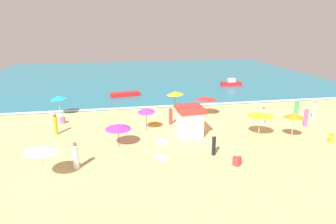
{
  "coord_description": "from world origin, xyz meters",
  "views": [
    {
      "loc": [
        -6.81,
        -26.92,
        9.42
      ],
      "look_at": [
        -1.58,
        1.56,
        0.8
      ],
      "focal_mm": 31.7,
      "sensor_mm": 36.0,
      "label": 1
    }
  ],
  "objects_px": {
    "beach_umbrella_0": "(146,110)",
    "beachgoer_9": "(76,156)",
    "beach_umbrella_5": "(175,93)",
    "small_boat_1": "(125,94)",
    "beachgoer_7": "(306,117)",
    "small_boat_0": "(231,83)",
    "beachgoer_6": "(237,160)",
    "beachgoer_10": "(171,116)",
    "beach_umbrella_2": "(260,114)",
    "beachgoer_1": "(331,138)",
    "beach_umbrella_4": "(118,126)",
    "beachgoer_11": "(214,145)",
    "lifeguard_cabana": "(190,120)",
    "beachgoer_0": "(296,108)",
    "beach_umbrella_1": "(58,98)",
    "beachgoer_4": "(63,120)",
    "beachgoer_8": "(56,124)",
    "beachgoer_3": "(314,110)",
    "beach_umbrella_7": "(206,98)",
    "beachgoer_5": "(263,116)",
    "beach_umbrella_6": "(41,149)",
    "beachgoer_2": "(186,119)",
    "beach_umbrella_8": "(294,115)"
  },
  "relations": [
    {
      "from": "beachgoer_4",
      "to": "beachgoer_11",
      "type": "relative_size",
      "value": 0.47
    },
    {
      "from": "beach_umbrella_1",
      "to": "beachgoer_11",
      "type": "xyz_separation_m",
      "value": [
        12.91,
        -12.46,
        -1.17
      ]
    },
    {
      "from": "beach_umbrella_1",
      "to": "beachgoer_10",
      "type": "xyz_separation_m",
      "value": [
        11.1,
        -4.88,
        -1.2
      ]
    },
    {
      "from": "beachgoer_0",
      "to": "beachgoer_11",
      "type": "bearing_deg",
      "value": -146.63
    },
    {
      "from": "beachgoer_11",
      "to": "beach_umbrella_4",
      "type": "bearing_deg",
      "value": 156.78
    },
    {
      "from": "beachgoer_5",
      "to": "beachgoer_9",
      "type": "xyz_separation_m",
      "value": [
        -16.8,
        -6.29,
        0.08
      ]
    },
    {
      "from": "beach_umbrella_6",
      "to": "beachgoer_3",
      "type": "height_order",
      "value": "beach_umbrella_6"
    },
    {
      "from": "beach_umbrella_0",
      "to": "beach_umbrella_4",
      "type": "relative_size",
      "value": 1.01
    },
    {
      "from": "beachgoer_11",
      "to": "small_boat_1",
      "type": "distance_m",
      "value": 20.67
    },
    {
      "from": "beachgoer_3",
      "to": "small_boat_0",
      "type": "distance_m",
      "value": 17.3
    },
    {
      "from": "beachgoer_1",
      "to": "beachgoer_5",
      "type": "relative_size",
      "value": 0.5
    },
    {
      "from": "beachgoer_3",
      "to": "beach_umbrella_7",
      "type": "bearing_deg",
      "value": 163.9
    },
    {
      "from": "beachgoer_4",
      "to": "small_boat_1",
      "type": "height_order",
      "value": "beachgoer_4"
    },
    {
      "from": "beachgoer_4",
      "to": "beachgoer_8",
      "type": "bearing_deg",
      "value": -91.63
    },
    {
      "from": "beachgoer_5",
      "to": "beachgoer_4",
      "type": "bearing_deg",
      "value": 168.41
    },
    {
      "from": "beachgoer_11",
      "to": "lifeguard_cabana",
      "type": "bearing_deg",
      "value": 98.31
    },
    {
      "from": "beachgoer_1",
      "to": "small_boat_1",
      "type": "relative_size",
      "value": 0.22
    },
    {
      "from": "beach_umbrella_0",
      "to": "beachgoer_9",
      "type": "xyz_separation_m",
      "value": [
        -5.52,
        -6.68,
        -1.02
      ]
    },
    {
      "from": "beach_umbrella_1",
      "to": "beachgoer_4",
      "type": "height_order",
      "value": "beach_umbrella_1"
    },
    {
      "from": "beach_umbrella_5",
      "to": "beachgoer_7",
      "type": "xyz_separation_m",
      "value": [
        11.23,
        -7.36,
        -1.18
      ]
    },
    {
      "from": "beach_umbrella_5",
      "to": "small_boat_1",
      "type": "relative_size",
      "value": 0.57
    },
    {
      "from": "beachgoer_0",
      "to": "beach_umbrella_4",
      "type": "bearing_deg",
      "value": -165.63
    },
    {
      "from": "beach_umbrella_4",
      "to": "beachgoer_6",
      "type": "xyz_separation_m",
      "value": [
        7.97,
        -4.87,
        -1.3
      ]
    },
    {
      "from": "beach_umbrella_5",
      "to": "beach_umbrella_2",
      "type": "bearing_deg",
      "value": -58.51
    },
    {
      "from": "beach_umbrella_0",
      "to": "beachgoer_7",
      "type": "distance_m",
      "value": 15.22
    },
    {
      "from": "beach_umbrella_7",
      "to": "beachgoer_11",
      "type": "height_order",
      "value": "beach_umbrella_7"
    },
    {
      "from": "beach_umbrella_1",
      "to": "beachgoer_11",
      "type": "bearing_deg",
      "value": -43.98
    },
    {
      "from": "beach_umbrella_2",
      "to": "beach_umbrella_5",
      "type": "xyz_separation_m",
      "value": [
        -5.57,
        9.09,
        0.01
      ]
    },
    {
      "from": "beach_umbrella_0",
      "to": "beachgoer_7",
      "type": "xyz_separation_m",
      "value": [
        15.11,
        -1.53,
        -1.06
      ]
    },
    {
      "from": "beachgoer_8",
      "to": "beachgoer_0",
      "type": "bearing_deg",
      "value": 2.64
    },
    {
      "from": "small_boat_1",
      "to": "beachgoer_10",
      "type": "bearing_deg",
      "value": -72.48
    },
    {
      "from": "beachgoer_11",
      "to": "beach_umbrella_7",
      "type": "bearing_deg",
      "value": 75.84
    },
    {
      "from": "beach_umbrella_2",
      "to": "beachgoer_1",
      "type": "xyz_separation_m",
      "value": [
        5.31,
        -2.31,
        -1.64
      ]
    },
    {
      "from": "beach_umbrella_5",
      "to": "beach_umbrella_7",
      "type": "distance_m",
      "value": 3.7
    },
    {
      "from": "beachgoer_10",
      "to": "beach_umbrella_0",
      "type": "bearing_deg",
      "value": -151.66
    },
    {
      "from": "beach_umbrella_0",
      "to": "beachgoer_6",
      "type": "distance_m",
      "value": 9.87
    },
    {
      "from": "beach_umbrella_2",
      "to": "beachgoer_6",
      "type": "xyz_separation_m",
      "value": [
        -4.08,
        -4.87,
        -1.67
      ]
    },
    {
      "from": "beach_umbrella_1",
      "to": "beachgoer_7",
      "type": "bearing_deg",
      "value": -18.14
    },
    {
      "from": "beach_umbrella_6",
      "to": "beachgoer_2",
      "type": "relative_size",
      "value": 3.2
    },
    {
      "from": "beach_umbrella_8",
      "to": "beachgoer_5",
      "type": "relative_size",
      "value": 1.33
    },
    {
      "from": "beach_umbrella_0",
      "to": "beach_umbrella_7",
      "type": "bearing_deg",
      "value": 27.63
    },
    {
      "from": "beachgoer_6",
      "to": "small_boat_1",
      "type": "height_order",
      "value": "beachgoer_6"
    },
    {
      "from": "beachgoer_7",
      "to": "small_boat_0",
      "type": "distance_m",
      "value": 19.18
    },
    {
      "from": "small_boat_1",
      "to": "beach_umbrella_1",
      "type": "bearing_deg",
      "value": -134.28
    },
    {
      "from": "small_boat_0",
      "to": "beachgoer_4",
      "type": "bearing_deg",
      "value": -148.76
    },
    {
      "from": "beach_umbrella_5",
      "to": "beachgoer_0",
      "type": "height_order",
      "value": "beach_umbrella_5"
    },
    {
      "from": "beach_umbrella_8",
      "to": "beachgoer_3",
      "type": "xyz_separation_m",
      "value": [
        5.53,
        4.84,
        -1.2
      ]
    },
    {
      "from": "beach_umbrella_0",
      "to": "beachgoer_9",
      "type": "height_order",
      "value": "beach_umbrella_0"
    },
    {
      "from": "beach_umbrella_7",
      "to": "beachgoer_9",
      "type": "distance_m",
      "value": 16.04
    },
    {
      "from": "beach_umbrella_0",
      "to": "beach_umbrella_5",
      "type": "xyz_separation_m",
      "value": [
        3.88,
        5.83,
        0.11
      ]
    }
  ]
}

